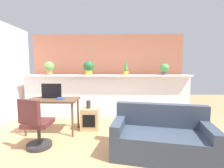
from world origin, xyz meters
TOP-DOWN VIEW (x-y plane):
  - ground_plane at (0.00, 0.00)m, footprint 12.00×12.00m
  - divider_wall at (0.00, 2.00)m, footprint 4.80×0.16m
  - plant_shelf at (0.00, 1.96)m, footprint 4.80×0.39m
  - brick_wall_behind at (0.00, 2.60)m, footprint 4.80×0.10m
  - potted_plant_0 at (-1.66, 1.96)m, footprint 0.29×0.29m
  - potted_plant_1 at (-0.50, 1.95)m, footprint 0.31×0.31m
  - potted_plant_2 at (0.56, 1.94)m, footprint 0.14×0.14m
  - potted_plant_3 at (1.65, 1.94)m, footprint 0.25×0.25m
  - desk at (-1.13, 0.82)m, footprint 1.10×0.60m
  - tv_monitor at (-1.18, 0.90)m, footprint 0.44×0.04m
  - office_chair at (-1.13, 0.05)m, footprint 0.50×0.51m
  - side_cube_shelf at (-0.33, 1.01)m, footprint 0.40×0.41m
  - vase_on_shelf at (-0.36, 0.98)m, footprint 0.10×0.10m
  - book_on_desk at (-0.93, 0.76)m, footprint 0.15×0.14m
  - couch at (1.02, -0.09)m, footprint 1.68×1.04m

SIDE VIEW (x-z plane):
  - ground_plane at x=0.00m, z-range 0.00..0.00m
  - side_cube_shelf at x=-0.33m, z-range 0.00..0.50m
  - couch at x=1.02m, z-range -0.12..0.68m
  - office_chair at x=-1.13m, z-range -0.07..0.84m
  - vase_on_shelf at x=-0.36m, z-range 0.50..0.68m
  - divider_wall at x=0.00m, z-range 0.00..1.20m
  - desk at x=-1.13m, z-range 0.29..1.04m
  - book_on_desk at x=-0.93m, z-range 0.75..0.79m
  - tv_monitor at x=-1.18m, z-range 0.75..1.08m
  - plant_shelf at x=0.00m, z-range 1.20..1.24m
  - brick_wall_behind at x=0.00m, z-range 0.00..2.50m
  - potted_plant_3 at x=1.65m, z-range 1.25..1.57m
  - potted_plant_2 at x=0.56m, z-range 1.21..1.65m
  - potted_plant_0 at x=-1.66m, z-range 1.26..1.64m
  - potted_plant_1 at x=-0.50m, z-range 1.26..1.66m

